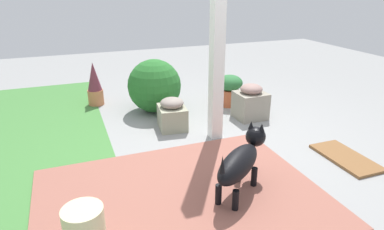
{
  "coord_description": "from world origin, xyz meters",
  "views": [
    {
      "loc": [
        -3.1,
        1.37,
        1.72
      ],
      "look_at": [
        0.27,
        0.08,
        0.3
      ],
      "focal_mm": 31.6,
      "sensor_mm": 36.0,
      "label": 1
    }
  ],
  "objects_px": {
    "stone_planter_nearest": "(250,102)",
    "round_shrub": "(154,86)",
    "terracotta_pot_broad": "(230,88)",
    "terracotta_pot_spiky": "(95,85)",
    "stone_planter_mid": "(172,114)",
    "porch_pillar": "(218,27)",
    "dog": "(241,160)",
    "doormat": "(346,158)"
  },
  "relations": [
    {
      "from": "terracotta_pot_broad",
      "to": "stone_planter_nearest",
      "type": "bearing_deg",
      "value": -176.05
    },
    {
      "from": "stone_planter_mid",
      "to": "stone_planter_nearest",
      "type": "bearing_deg",
      "value": -92.29
    },
    {
      "from": "terracotta_pot_spiky",
      "to": "dog",
      "type": "bearing_deg",
      "value": -161.83
    },
    {
      "from": "porch_pillar",
      "to": "terracotta_pot_broad",
      "type": "distance_m",
      "value": 1.52
    },
    {
      "from": "stone_planter_nearest",
      "to": "stone_planter_mid",
      "type": "distance_m",
      "value": 1.09
    },
    {
      "from": "stone_planter_nearest",
      "to": "round_shrub",
      "type": "distance_m",
      "value": 1.34
    },
    {
      "from": "stone_planter_mid",
      "to": "doormat",
      "type": "bearing_deg",
      "value": -134.36
    },
    {
      "from": "porch_pillar",
      "to": "dog",
      "type": "height_order",
      "value": "porch_pillar"
    },
    {
      "from": "terracotta_pot_spiky",
      "to": "stone_planter_mid",
      "type": "bearing_deg",
      "value": -147.28
    },
    {
      "from": "dog",
      "to": "round_shrub",
      "type": "bearing_deg",
      "value": 4.14
    },
    {
      "from": "porch_pillar",
      "to": "doormat",
      "type": "distance_m",
      "value": 1.92
    },
    {
      "from": "porch_pillar",
      "to": "dog",
      "type": "distance_m",
      "value": 1.5
    },
    {
      "from": "terracotta_pot_spiky",
      "to": "stone_planter_nearest",
      "type": "bearing_deg",
      "value": -124.36
    },
    {
      "from": "round_shrub",
      "to": "terracotta_pot_spiky",
      "type": "height_order",
      "value": "round_shrub"
    },
    {
      "from": "terracotta_pot_broad",
      "to": "terracotta_pot_spiky",
      "type": "relative_size",
      "value": 0.72
    },
    {
      "from": "stone_planter_nearest",
      "to": "porch_pillar",
      "type": "bearing_deg",
      "value": 118.84
    },
    {
      "from": "stone_planter_mid",
      "to": "terracotta_pot_broad",
      "type": "distance_m",
      "value": 1.17
    },
    {
      "from": "dog",
      "to": "doormat",
      "type": "xyz_separation_m",
      "value": [
        0.14,
        -1.33,
        -0.3
      ]
    },
    {
      "from": "terracotta_pot_broad",
      "to": "porch_pillar",
      "type": "bearing_deg",
      "value": 144.82
    },
    {
      "from": "porch_pillar",
      "to": "doormat",
      "type": "bearing_deg",
      "value": -133.26
    },
    {
      "from": "stone_planter_nearest",
      "to": "round_shrub",
      "type": "height_order",
      "value": "round_shrub"
    },
    {
      "from": "terracotta_pot_broad",
      "to": "stone_planter_mid",
      "type": "bearing_deg",
      "value": 115.65
    },
    {
      "from": "round_shrub",
      "to": "porch_pillar",
      "type": "bearing_deg",
      "value": -158.1
    },
    {
      "from": "stone_planter_nearest",
      "to": "doormat",
      "type": "height_order",
      "value": "stone_planter_nearest"
    },
    {
      "from": "round_shrub",
      "to": "terracotta_pot_broad",
      "type": "bearing_deg",
      "value": -98.38
    },
    {
      "from": "round_shrub",
      "to": "dog",
      "type": "distance_m",
      "value": 2.22
    },
    {
      "from": "terracotta_pot_broad",
      "to": "terracotta_pot_spiky",
      "type": "bearing_deg",
      "value": 68.11
    },
    {
      "from": "stone_planter_mid",
      "to": "dog",
      "type": "height_order",
      "value": "dog"
    },
    {
      "from": "stone_planter_nearest",
      "to": "doormat",
      "type": "bearing_deg",
      "value": -165.34
    },
    {
      "from": "round_shrub",
      "to": "terracotta_pot_broad",
      "type": "relative_size",
      "value": 1.61
    },
    {
      "from": "terracotta_pot_broad",
      "to": "doormat",
      "type": "relative_size",
      "value": 0.64
    },
    {
      "from": "porch_pillar",
      "to": "round_shrub",
      "type": "xyz_separation_m",
      "value": [
        1.09,
        0.44,
        -0.9
      ]
    },
    {
      "from": "terracotta_pot_spiky",
      "to": "round_shrub",
      "type": "bearing_deg",
      "value": -127.54
    },
    {
      "from": "porch_pillar",
      "to": "terracotta_pot_spiky",
      "type": "xyz_separation_m",
      "value": [
        1.67,
        1.2,
        -0.97
      ]
    },
    {
      "from": "dog",
      "to": "doormat",
      "type": "relative_size",
      "value": 0.99
    },
    {
      "from": "dog",
      "to": "doormat",
      "type": "bearing_deg",
      "value": -84.07
    },
    {
      "from": "porch_pillar",
      "to": "stone_planter_mid",
      "type": "bearing_deg",
      "value": 42.91
    },
    {
      "from": "round_shrub",
      "to": "terracotta_pot_broad",
      "type": "distance_m",
      "value": 1.11
    },
    {
      "from": "round_shrub",
      "to": "terracotta_pot_spiky",
      "type": "distance_m",
      "value": 0.96
    },
    {
      "from": "round_shrub",
      "to": "terracotta_pot_broad",
      "type": "height_order",
      "value": "round_shrub"
    },
    {
      "from": "stone_planter_nearest",
      "to": "stone_planter_mid",
      "type": "xyz_separation_m",
      "value": [
        0.04,
        1.09,
        -0.03
      ]
    },
    {
      "from": "stone_planter_nearest",
      "to": "terracotta_pot_broad",
      "type": "height_order",
      "value": "stone_planter_nearest"
    }
  ]
}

